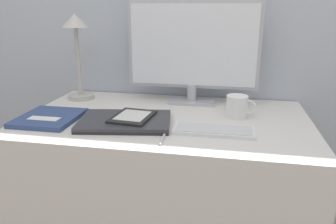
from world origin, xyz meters
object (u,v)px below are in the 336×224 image
(ereader, at_px, (133,117))
(notebook, at_px, (49,118))
(keyboard, at_px, (214,130))
(coffee_mug, at_px, (237,106))
(pen, at_px, (163,137))
(monitor, at_px, (193,50))
(desk_lamp, at_px, (77,44))
(laptop, at_px, (125,121))

(ereader, distance_m, notebook, 0.33)
(keyboard, xyz_separation_m, coffee_mug, (0.08, 0.18, 0.04))
(notebook, height_order, pen, notebook)
(ereader, xyz_separation_m, pen, (0.14, -0.12, -0.02))
(monitor, distance_m, desk_lamp, 0.53)
(monitor, xyz_separation_m, coffee_mug, (0.20, -0.17, -0.20))
(coffee_mug, distance_m, pen, 0.36)
(keyboard, height_order, coffee_mug, coffee_mug)
(ereader, height_order, notebook, ereader)
(keyboard, bearing_deg, laptop, 176.63)
(desk_lamp, bearing_deg, monitor, 2.56)
(notebook, xyz_separation_m, coffee_mug, (0.71, 0.17, 0.03))
(keyboard, height_order, desk_lamp, desk_lamp)
(monitor, xyz_separation_m, keyboard, (0.12, -0.35, -0.23))
(keyboard, bearing_deg, monitor, 108.85)
(keyboard, relative_size, desk_lamp, 0.72)
(ereader, relative_size, coffee_mug, 1.60)
(ereader, xyz_separation_m, coffee_mug, (0.38, 0.15, 0.02))
(laptop, xyz_separation_m, notebook, (-0.30, -0.01, -0.00))
(monitor, distance_m, coffee_mug, 0.33)
(notebook, distance_m, coffee_mug, 0.73)
(ereader, bearing_deg, laptop, -153.67)
(monitor, height_order, laptop, monitor)
(monitor, bearing_deg, ereader, -120.01)
(desk_lamp, xyz_separation_m, coffee_mug, (0.73, -0.15, -0.21))
(keyboard, xyz_separation_m, laptop, (-0.33, 0.02, 0.00))
(coffee_mug, xyz_separation_m, pen, (-0.24, -0.27, -0.04))
(ereader, relative_size, desk_lamp, 0.48)
(keyboard, xyz_separation_m, ereader, (-0.30, 0.03, 0.02))
(monitor, distance_m, ereader, 0.42)
(desk_lamp, distance_m, pen, 0.69)
(laptop, relative_size, coffee_mug, 3.09)
(monitor, relative_size, notebook, 2.40)
(monitor, bearing_deg, notebook, -146.22)
(coffee_mug, bearing_deg, keyboard, -113.98)
(notebook, bearing_deg, keyboard, -0.75)
(keyboard, distance_m, pen, 0.18)
(notebook, bearing_deg, coffee_mug, 13.67)
(monitor, xyz_separation_m, ereader, (-0.18, -0.32, -0.21))
(laptop, bearing_deg, keyboard, -3.37)
(monitor, height_order, pen, monitor)
(desk_lamp, bearing_deg, notebook, -87.08)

